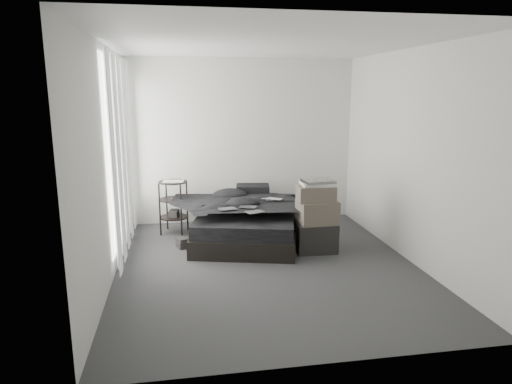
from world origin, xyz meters
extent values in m
cube|color=#363639|center=(0.00, 0.00, 0.00)|extent=(3.60, 4.20, 0.01)
cube|color=white|center=(0.00, 0.00, 2.60)|extent=(3.60, 4.20, 0.01)
cube|color=silver|center=(0.00, 2.10, 1.30)|extent=(3.60, 0.01, 2.60)
cube|color=silver|center=(0.00, -2.10, 1.30)|extent=(3.60, 0.01, 2.60)
cube|color=silver|center=(-1.80, 0.00, 1.30)|extent=(0.01, 4.20, 2.60)
cube|color=silver|center=(1.80, 0.00, 1.30)|extent=(0.01, 4.20, 2.60)
cube|color=white|center=(-1.78, 0.90, 1.35)|extent=(0.02, 2.00, 2.30)
cube|color=white|center=(-1.73, 0.90, 1.28)|extent=(0.06, 2.12, 2.48)
cube|color=black|center=(-0.09, 1.02, 0.12)|extent=(1.76, 2.07, 0.24)
cube|color=black|center=(-0.09, 1.02, 0.34)|extent=(1.69, 2.01, 0.19)
imported|color=black|center=(-0.10, 0.98, 0.54)|extent=(1.66, 1.81, 0.21)
cube|color=black|center=(0.04, 1.70, 0.50)|extent=(0.61, 0.49, 0.12)
cube|color=black|center=(0.10, 1.67, 0.61)|extent=(0.55, 0.42, 0.11)
imported|color=silver|center=(0.25, 0.98, 0.65)|extent=(0.34, 0.31, 0.02)
cube|color=black|center=(-0.41, 0.61, 0.65)|extent=(0.24, 0.18, 0.01)
cube|color=black|center=(-0.13, 0.67, 0.65)|extent=(0.27, 0.23, 0.01)
cube|color=black|center=(-0.08, 0.39, 0.66)|extent=(0.26, 0.22, 0.01)
cylinder|color=black|center=(-1.12, 1.56, 0.39)|extent=(0.53, 0.53, 0.78)
cube|color=white|center=(-1.11, 1.55, 0.79)|extent=(0.33, 0.26, 0.02)
cube|color=black|center=(-1.01, 0.84, 0.06)|extent=(0.19, 0.22, 0.13)
cube|color=black|center=(0.74, 0.43, 0.19)|extent=(0.54, 0.43, 0.39)
cube|color=#585046|center=(0.75, 0.42, 0.54)|extent=(0.51, 0.41, 0.30)
cube|color=#585046|center=(0.73, 0.43, 0.79)|extent=(0.50, 0.42, 0.21)
cube|color=silver|center=(0.74, 0.43, 0.91)|extent=(0.41, 0.33, 0.04)
cube|color=silver|center=(0.75, 0.42, 0.95)|extent=(0.41, 0.34, 0.04)
camera|label=1|loc=(-1.02, -5.15, 2.08)|focal=32.00mm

